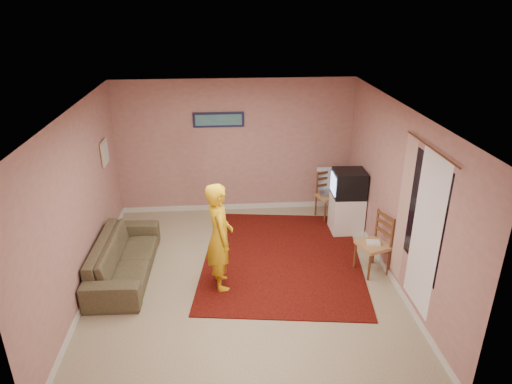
{
  "coord_description": "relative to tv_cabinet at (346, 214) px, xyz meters",
  "views": [
    {
      "loc": [
        -0.26,
        -5.85,
        3.97
      ],
      "look_at": [
        0.25,
        0.6,
        1.17
      ],
      "focal_mm": 32.0,
      "sensor_mm": 36.0,
      "label": 1
    }
  ],
  "objects": [
    {
      "name": "baseboard_back",
      "position": [
        -1.95,
        1.09,
        -0.3
      ],
      "size": [
        4.5,
        0.02,
        0.1
      ],
      "primitive_type": "cube",
      "color": "silver",
      "rests_on": "ground"
    },
    {
      "name": "game_console",
      "position": [
        0.05,
        -1.35,
        0.16
      ],
      "size": [
        0.21,
        0.17,
        0.04
      ],
      "primitive_type": "cube",
      "rotation": [
        0.0,
        0.0,
        -0.14
      ],
      "color": "white",
      "rests_on": "chair_b"
    },
    {
      "name": "wall_right",
      "position": [
        0.3,
        -1.4,
        0.95
      ],
      "size": [
        0.02,
        5.0,
        2.6
      ],
      "primitive_type": "cube",
      "color": "tan",
      "rests_on": "ground"
    },
    {
      "name": "chair_a",
      "position": [
        -0.19,
        0.58,
        0.21
      ],
      "size": [
        0.52,
        0.51,
        0.49
      ],
      "rotation": [
        0.0,
        0.0,
        0.35
      ],
      "color": "#A37D4F",
      "rests_on": "ground"
    },
    {
      "name": "crt_tv",
      "position": [
        -0.01,
        0.0,
        0.59
      ],
      "size": [
        0.57,
        0.51,
        0.48
      ],
      "rotation": [
        0.0,
        0.0,
        -0.03
      ],
      "color": "black",
      "rests_on": "tv_cabinet"
    },
    {
      "name": "wall_back",
      "position": [
        -1.95,
        1.1,
        0.95
      ],
      "size": [
        4.5,
        0.02,
        2.6
      ],
      "primitive_type": "cube",
      "color": "tan",
      "rests_on": "ground"
    },
    {
      "name": "picture_left",
      "position": [
        -4.17,
        0.2,
        1.2
      ],
      "size": [
        0.04,
        0.38,
        0.42
      ],
      "color": "#C9B48A",
      "rests_on": "wall_left"
    },
    {
      "name": "ground",
      "position": [
        -1.95,
        -1.4,
        -0.35
      ],
      "size": [
        5.0,
        5.0,
        0.0
      ],
      "primitive_type": "plane",
      "color": "tan",
      "rests_on": "ground"
    },
    {
      "name": "baseboard_left",
      "position": [
        -4.19,
        -1.4,
        -0.3
      ],
      "size": [
        0.02,
        5.0,
        0.1
      ],
      "primitive_type": "cube",
      "color": "silver",
      "rests_on": "ground"
    },
    {
      "name": "ceiling",
      "position": [
        -1.95,
        -1.4,
        2.25
      ],
      "size": [
        4.5,
        5.0,
        0.02
      ],
      "primitive_type": "cube",
      "color": "white",
      "rests_on": "wall_back"
    },
    {
      "name": "wall_front",
      "position": [
        -1.95,
        -3.9,
        0.95
      ],
      "size": [
        4.5,
        0.02,
        2.6
      ],
      "primitive_type": "cube",
      "color": "tan",
      "rests_on": "ground"
    },
    {
      "name": "curtain_floral",
      "position": [
        0.26,
        -1.75,
        0.9
      ],
      "size": [
        0.01,
        0.35,
        2.1
      ],
      "primitive_type": "cube",
      "color": "beige",
      "rests_on": "wall_right"
    },
    {
      "name": "chair_b",
      "position": [
        0.05,
        -1.35,
        0.24
      ],
      "size": [
        0.53,
        0.54,
        0.52
      ],
      "rotation": [
        0.0,
        0.0,
        -1.25
      ],
      "color": "#A37D4F",
      "rests_on": "ground"
    },
    {
      "name": "sofa",
      "position": [
        -3.75,
        -1.11,
        -0.05
      ],
      "size": [
        0.84,
        2.05,
        0.59
      ],
      "primitive_type": "imported",
      "rotation": [
        0.0,
        0.0,
        1.55
      ],
      "color": "brown",
      "rests_on": "ground"
    },
    {
      "name": "baseboard_right",
      "position": [
        0.29,
        -1.4,
        -0.3
      ],
      "size": [
        0.02,
        5.0,
        0.1
      ],
      "primitive_type": "cube",
      "color": "silver",
      "rests_on": "ground"
    },
    {
      "name": "wall_left",
      "position": [
        -4.2,
        -1.4,
        0.95
      ],
      "size": [
        0.02,
        5.0,
        2.6
      ],
      "primitive_type": "cube",
      "color": "tan",
      "rests_on": "ground"
    },
    {
      "name": "curtain_rod",
      "position": [
        0.25,
        -2.3,
        1.97
      ],
      "size": [
        0.02,
        1.4,
        0.02
      ],
      "primitive_type": "cylinder",
      "rotation": [
        1.57,
        0.0,
        0.0
      ],
      "color": "brown",
      "rests_on": "wall_right"
    },
    {
      "name": "picture_back",
      "position": [
        -2.25,
        1.07,
        1.5
      ],
      "size": [
        0.95,
        0.04,
        0.28
      ],
      "color": "#141738",
      "rests_on": "wall_back"
    },
    {
      "name": "curtain_sheer",
      "position": [
        0.28,
        -2.45,
        0.9
      ],
      "size": [
        0.01,
        0.75,
        2.1
      ],
      "primitive_type": "cube",
      "color": "white",
      "rests_on": "wall_right"
    },
    {
      "name": "dvd_player",
      "position": [
        -0.19,
        0.58,
        0.15
      ],
      "size": [
        0.36,
        0.27,
        0.06
      ],
      "primitive_type": "cube",
      "rotation": [
        0.0,
        0.0,
        -0.03
      ],
      "color": "#A3A3A8",
      "rests_on": "chair_a"
    },
    {
      "name": "tv_cabinet",
      "position": [
        0.0,
        0.0,
        0.0
      ],
      "size": [
        0.55,
        0.5,
        0.7
      ],
      "primitive_type": "cube",
      "color": "white",
      "rests_on": "ground"
    },
    {
      "name": "person",
      "position": [
        -2.28,
        -1.53,
        0.47
      ],
      "size": [
        0.49,
        0.66,
        1.63
      ],
      "primitive_type": "imported",
      "rotation": [
        0.0,
        0.0,
        1.75
      ],
      "color": "gold",
      "rests_on": "ground"
    },
    {
      "name": "window",
      "position": [
        0.29,
        -2.3,
        1.1
      ],
      "size": [
        0.01,
        1.1,
        1.5
      ],
      "primitive_type": "cube",
      "color": "black",
      "rests_on": "wall_right"
    },
    {
      "name": "area_rug",
      "position": [
        -1.28,
        -0.85,
        -0.34
      ],
      "size": [
        2.9,
        3.44,
        0.02
      ],
      "primitive_type": "cube",
      "rotation": [
        0.0,
        0.0,
        -0.13
      ],
      "color": "black",
      "rests_on": "ground"
    },
    {
      "name": "blue_throw",
      "position": [
        -0.19,
        0.77,
        0.39
      ],
      "size": [
        0.43,
        0.05,
        0.45
      ],
      "primitive_type": "cube",
      "color": "#9BC8FF",
      "rests_on": "chair_a"
    }
  ]
}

